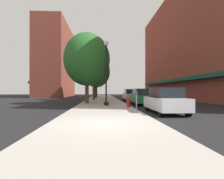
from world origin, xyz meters
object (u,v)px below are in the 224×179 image
fire_hydrant (128,102)px  lamppost (106,72)px  car_silver (131,95)px  tree_far (96,72)px  tree_near (94,65)px  car_white (165,101)px  tree_mid (87,59)px  parking_meter_near (136,99)px  car_green (142,97)px

fire_hydrant → lamppost: bearing=129.3°
lamppost → car_silver: (3.72, 9.13, -2.39)m
tree_far → tree_near: bearing=-91.2°
lamppost → tree_far: 17.65m
car_white → tree_far: bearing=103.8°
car_white → lamppost: bearing=128.4°
lamppost → car_white: bearing=-52.5°
tree_near → car_silver: size_ratio=1.80×
tree_mid → tree_far: tree_far is taller
car_white → tree_near: bearing=109.9°
tree_near → tree_mid: 7.30m
tree_near → tree_far: tree_far is taller
parking_meter_near → lamppost: bearing=108.8°
fire_hydrant → car_silver: car_silver is taller
tree_mid → car_white: tree_mid is taller
tree_far → car_white: size_ratio=1.81×
car_white → car_green: 6.86m
lamppost → car_silver: size_ratio=1.37×
tree_mid → fire_hydrant: bearing=-54.8°
parking_meter_near → car_white: bearing=10.3°
fire_hydrant → tree_far: bearing=99.0°
car_green → tree_far: bearing=108.3°
fire_hydrant → tree_far: 20.33m
parking_meter_near → car_green: size_ratio=0.30×
fire_hydrant → car_white: size_ratio=0.18×
car_white → car_green: bearing=90.9°
fire_hydrant → car_white: 3.43m
parking_meter_near → car_white: (1.95, 0.36, -0.14)m
car_white → car_green: (0.00, 6.86, 0.00)m
lamppost → car_green: (3.72, 2.01, -2.39)m
parking_meter_near → car_white: 1.99m
lamppost → car_green: lamppost is taller
car_white → parking_meter_near: bearing=-168.8°
tree_near → car_silver: (5.27, -1.31, -4.36)m
lamppost → parking_meter_near: (1.77, -5.20, -2.25)m
fire_hydrant → car_silver: (2.01, 11.21, 0.29)m
car_silver → lamppost: bearing=-113.6°
fire_hydrant → car_silver: size_ratio=0.18×
car_silver → car_white: bearing=-91.4°
tree_mid → tree_far: size_ratio=0.97×
car_white → fire_hydrant: bearing=126.9°
car_white → car_green: same height
fire_hydrant → tree_far: tree_far is taller
fire_hydrant → parking_meter_near: 3.15m
tree_near → car_white: bearing=-71.0°
tree_mid → car_green: size_ratio=1.76×
car_white → car_silver: (0.00, 13.97, 0.00)m
tree_near → parking_meter_near: bearing=-78.0°
car_silver → parking_meter_near: bearing=-99.2°
parking_meter_near → car_green: car_green is taller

